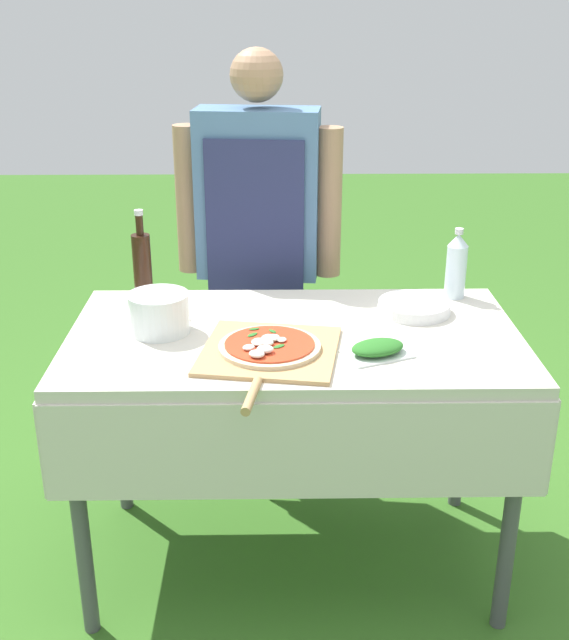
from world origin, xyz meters
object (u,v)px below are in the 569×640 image
(mixing_tub, at_px, (159,313))
(prep_table, at_px, (294,364))
(water_bottle, at_px, (456,265))
(plate_stack, at_px, (414,307))
(oil_bottle, at_px, (142,267))
(pizza_on_peel, at_px, (269,350))
(herb_container, at_px, (378,349))
(person_cook, at_px, (258,236))

(mixing_tub, bearing_deg, prep_table, -2.13)
(water_bottle, height_order, plate_stack, water_bottle)
(prep_table, xyz_separation_m, mixing_tub, (-0.39, 0.01, 0.16))
(oil_bottle, xyz_separation_m, plate_stack, (0.84, -0.09, -0.10))
(pizza_on_peel, relative_size, plate_stack, 2.48)
(prep_table, height_order, water_bottle, water_bottle)
(prep_table, xyz_separation_m, herb_container, (0.22, -0.16, 0.12))
(pizza_on_peel, relative_size, mixing_tub, 3.15)
(water_bottle, bearing_deg, oil_bottle, -177.63)
(mixing_tub, bearing_deg, plate_stack, 10.38)
(prep_table, bearing_deg, plate_stack, 22.52)
(pizza_on_peel, bearing_deg, mixing_tub, 162.12)
(pizza_on_peel, relative_size, oil_bottle, 1.84)
(person_cook, height_order, mixing_tub, person_cook)
(prep_table, relative_size, water_bottle, 5.79)
(prep_table, height_order, plate_stack, plate_stack)
(water_bottle, distance_m, mixing_tub, 0.96)
(oil_bottle, height_order, plate_stack, oil_bottle)
(prep_table, relative_size, oil_bottle, 4.38)
(water_bottle, height_order, mixing_tub, water_bottle)
(prep_table, relative_size, plate_stack, 5.92)
(mixing_tub, bearing_deg, person_cook, 65.07)
(water_bottle, relative_size, plate_stack, 1.02)
(oil_bottle, bearing_deg, water_bottle, 2.37)
(person_cook, height_order, water_bottle, person_cook)
(prep_table, height_order, oil_bottle, oil_bottle)
(person_cook, xyz_separation_m, mixing_tub, (-0.28, -0.60, -0.05))
(plate_stack, bearing_deg, pizza_on_peel, -145.87)
(prep_table, height_order, herb_container, herb_container)
(person_cook, bearing_deg, plate_stack, 143.00)
(mixing_tub, xyz_separation_m, plate_stack, (0.76, 0.14, -0.04))
(person_cook, xyz_separation_m, plate_stack, (0.48, -0.46, -0.10))
(herb_container, relative_size, mixing_tub, 1.18)
(mixing_tub, distance_m, plate_stack, 0.78)
(prep_table, height_order, pizza_on_peel, pizza_on_peel)
(water_bottle, xyz_separation_m, plate_stack, (-0.15, -0.13, -0.09))
(water_bottle, bearing_deg, mixing_tub, -163.34)
(herb_container, xyz_separation_m, mixing_tub, (-0.61, 0.17, 0.04))
(herb_container, bearing_deg, oil_bottle, 149.54)
(oil_bottle, xyz_separation_m, herb_container, (0.69, -0.41, -0.10))
(prep_table, height_order, person_cook, person_cook)
(prep_table, bearing_deg, herb_container, -35.61)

